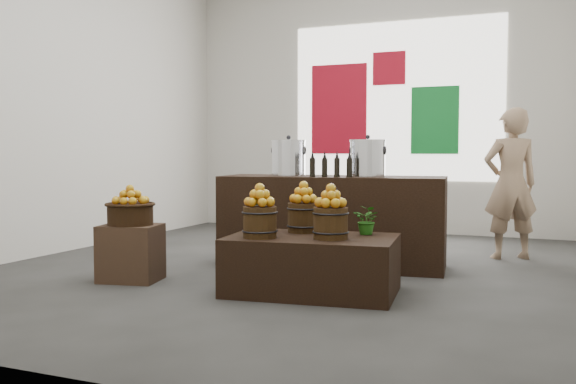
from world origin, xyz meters
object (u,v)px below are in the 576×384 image
at_px(crate, 131,253).
at_px(stock_pot_left, 289,159).
at_px(display_table, 312,265).
at_px(shopper, 511,184).
at_px(wicker_basket, 130,215).
at_px(stock_pot_center, 368,159).
at_px(counter, 332,221).

xyz_separation_m(crate, stock_pot_left, (1.03, 1.43, 0.89)).
xyz_separation_m(crate, display_table, (1.79, 0.17, -0.02)).
xyz_separation_m(display_table, shopper, (1.46, 2.58, 0.62)).
bearing_deg(display_table, wicker_basket, 178.30).
bearing_deg(shopper, stock_pot_left, 3.85).
distance_m(crate, stock_pot_left, 1.98).
bearing_deg(crate, stock_pot_center, 39.15).
distance_m(stock_pot_left, shopper, 2.59).
xyz_separation_m(counter, stock_pot_center, (0.38, 0.05, 0.67)).
distance_m(crate, shopper, 4.30).
height_order(counter, shopper, shopper).
distance_m(wicker_basket, counter, 2.13).
bearing_deg(stock_pot_left, wicker_basket, -125.86).
height_order(display_table, stock_pot_left, stock_pot_left).
distance_m(display_table, stock_pot_center, 1.65).
distance_m(display_table, shopper, 3.03).
bearing_deg(display_table, counter, 94.44).
distance_m(crate, counter, 2.14).
xyz_separation_m(counter, stock_pot_left, (-0.48, -0.06, 0.67)).
relative_size(wicker_basket, stock_pot_center, 1.17).
bearing_deg(stock_pot_left, crate, -125.86).
bearing_deg(wicker_basket, display_table, 5.42).
bearing_deg(counter, wicker_basket, -142.76).
relative_size(display_table, stock_pot_center, 3.93).
height_order(wicker_basket, shopper, shopper).
xyz_separation_m(crate, shopper, (3.25, 2.75, 0.60)).
bearing_deg(crate, counter, 44.53).
distance_m(crate, display_table, 1.80).
bearing_deg(display_table, stock_pot_left, 113.73).
distance_m(crate, stock_pot_center, 2.60).
xyz_separation_m(counter, shopper, (1.73, 1.26, 0.38)).
bearing_deg(shopper, wicker_basket, 13.31).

